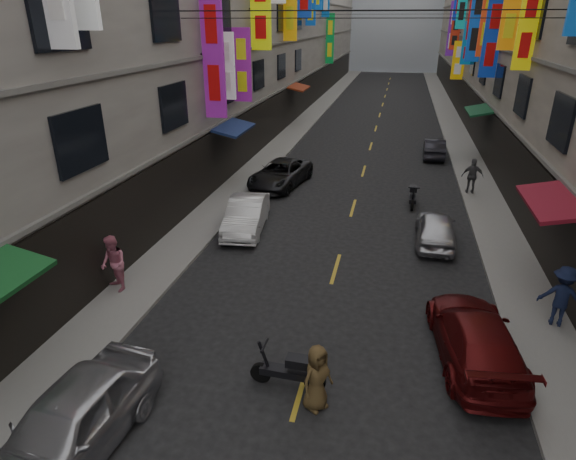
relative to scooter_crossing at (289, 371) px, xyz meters
The scene contains 17 objects.
sidewalk_left 30.57m from the scooter_crossing, 100.74° to the left, with size 2.00×90.00×0.12m, color slate.
sidewalk_right 30.69m from the scooter_crossing, 78.15° to the left, with size 2.00×90.00×0.12m, color slate.
street_awnings 14.30m from the scooter_crossing, 93.91° to the left, with size 13.99×35.20×0.41m.
overhead_cables 19.88m from the scooter_crossing, 89.04° to the left, with size 14.00×38.04×1.24m.
lane_markings 27.04m from the scooter_crossing, 89.36° to the left, with size 0.12×80.20×0.01m.
scooter_crossing is the anchor object (origin of this frame).
scooter_far_right 13.29m from the scooter_crossing, 77.29° to the left, with size 0.50×1.80×1.14m.
car_left_near 4.64m from the scooter_crossing, 143.01° to the right, with size 1.76×4.38×1.49m, color silver.
car_left_mid 9.33m from the scooter_crossing, 113.36° to the left, with size 1.40×4.00×1.32m, color silver.
car_left_far 14.91m from the scooter_crossing, 104.36° to the left, with size 2.13×4.62×1.28m, color black.
car_right_near 4.74m from the scooter_crossing, 24.82° to the left, with size 1.83×4.50×1.31m, color #580F0F.
car_right_mid 9.71m from the scooter_crossing, 67.48° to the left, with size 1.45×3.61×1.23m, color silver.
car_right_far 22.39m from the scooter_crossing, 78.92° to the left, with size 1.24×3.54×1.17m, color #232229.
pedestrian_lfar 6.87m from the scooter_crossing, 154.72° to the left, with size 0.88×0.60×1.81m, color #CA6B83.
pedestrian_rnear 7.81m from the scooter_crossing, 30.43° to the left, with size 1.14×0.59×1.77m, color #131A35.
pedestrian_rfar 16.11m from the scooter_crossing, 69.26° to the left, with size 1.01×0.57×1.72m, color #4E4E51.
pedestrian_crossing 0.95m from the scooter_crossing, 34.14° to the right, with size 0.78×0.53×1.59m, color brown.
Camera 1 is at (1.64, 3.31, 7.89)m, focal length 30.00 mm.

